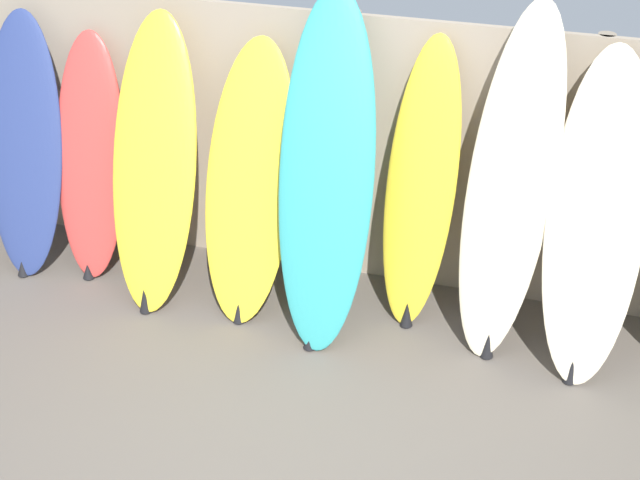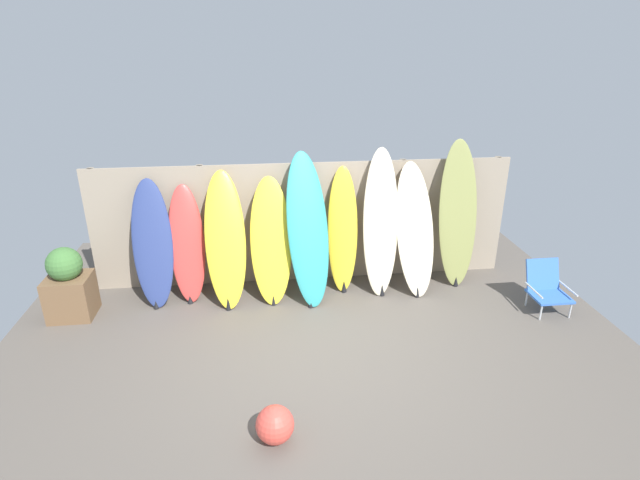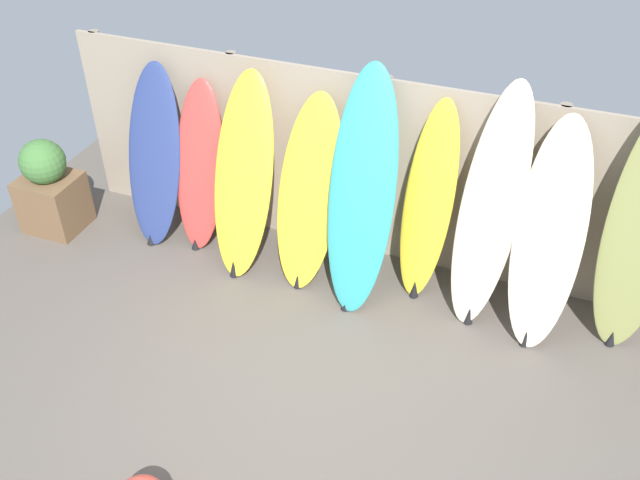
{
  "view_description": "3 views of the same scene",
  "coord_description": "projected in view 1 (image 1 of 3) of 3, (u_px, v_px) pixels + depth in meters",
  "views": [
    {
      "loc": [
        1.22,
        -2.95,
        3.45
      ],
      "look_at": [
        0.17,
        0.74,
        1.03
      ],
      "focal_mm": 50.0,
      "sensor_mm": 36.0,
      "label": 1
    },
    {
      "loc": [
        -0.57,
        -4.84,
        3.46
      ],
      "look_at": [
        0.1,
        0.89,
        1.08
      ],
      "focal_mm": 28.0,
      "sensor_mm": 36.0,
      "label": 2
    },
    {
      "loc": [
        1.43,
        -3.31,
        4.28
      ],
      "look_at": [
        -0.13,
        0.81,
        0.94
      ],
      "focal_mm": 40.0,
      "sensor_mm": 36.0,
      "label": 3
    }
  ],
  "objects": [
    {
      "name": "surfboard_cream_7",
      "position": [
        596.0,
        222.0,
        4.94
      ],
      "size": [
        0.6,
        0.82,
        1.82
      ],
      "color": "beige",
      "rests_on": "ground"
    },
    {
      "name": "surfboard_yellow_5",
      "position": [
        421.0,
        189.0,
        5.31
      ],
      "size": [
        0.47,
        0.55,
        1.77
      ],
      "color": "yellow",
      "rests_on": "ground"
    },
    {
      "name": "surfboard_yellow_3",
      "position": [
        249.0,
        186.0,
        5.44
      ],
      "size": [
        0.57,
        0.71,
        1.68
      ],
      "color": "yellow",
      "rests_on": "ground"
    },
    {
      "name": "surfboard_teal_4",
      "position": [
        326.0,
        176.0,
        5.18
      ],
      "size": [
        0.66,
        0.93,
        2.02
      ],
      "color": "teal",
      "rests_on": "ground"
    },
    {
      "name": "surfboard_red_1",
      "position": [
        91.0,
        159.0,
        5.83
      ],
      "size": [
        0.53,
        0.63,
        1.59
      ],
      "color": "#D13D38",
      "rests_on": "ground"
    },
    {
      "name": "surfboard_yellow_2",
      "position": [
        154.0,
        167.0,
        5.52
      ],
      "size": [
        0.6,
        0.82,
        1.79
      ],
      "color": "yellow",
      "rests_on": "ground"
    },
    {
      "name": "fence_back",
      "position": [
        349.0,
        151.0,
        5.67
      ],
      "size": [
        6.08,
        0.11,
        1.8
      ],
      "color": "gray",
      "rests_on": "ground"
    },
    {
      "name": "surfboard_cream_6",
      "position": [
        510.0,
        190.0,
        5.04
      ],
      "size": [
        0.58,
        0.73,
        2.03
      ],
      "color": "beige",
      "rests_on": "ground"
    },
    {
      "name": "surfboard_navy_0",
      "position": [
        24.0,
        148.0,
        5.85
      ],
      "size": [
        0.6,
        0.71,
        1.69
      ],
      "color": "navy",
      "rests_on": "ground"
    }
  ]
}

